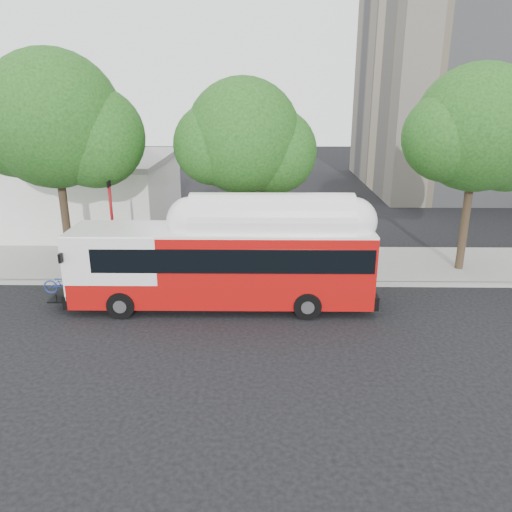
% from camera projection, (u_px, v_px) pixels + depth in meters
% --- Properties ---
extents(ground, '(120.00, 120.00, 0.00)m').
position_uv_depth(ground, '(266.00, 325.00, 17.85)').
color(ground, black).
rests_on(ground, ground).
extents(sidewalk, '(60.00, 5.00, 0.15)m').
position_uv_depth(sidewalk, '(265.00, 264.00, 23.99)').
color(sidewalk, gray).
rests_on(sidewalk, ground).
extents(curb_strip, '(60.00, 0.30, 0.15)m').
position_uv_depth(curb_strip, '(265.00, 283.00, 21.53)').
color(curb_strip, gray).
rests_on(curb_strip, ground).
extents(red_curb_segment, '(10.00, 0.32, 0.16)m').
position_uv_depth(red_curb_segment, '(196.00, 283.00, 21.57)').
color(red_curb_segment, maroon).
rests_on(red_curb_segment, ground).
extents(street_tree_left, '(6.67, 5.80, 9.74)m').
position_uv_depth(street_tree_left, '(65.00, 125.00, 21.16)').
color(street_tree_left, '#2D2116').
rests_on(street_tree_left, ground).
extents(street_tree_mid, '(5.75, 5.00, 8.62)m').
position_uv_depth(street_tree_mid, '(252.00, 141.00, 21.74)').
color(street_tree_mid, '#2D2116').
rests_on(street_tree_mid, ground).
extents(street_tree_right, '(6.21, 5.40, 9.18)m').
position_uv_depth(street_tree_right, '(487.00, 133.00, 21.30)').
color(street_tree_right, '#2D2116').
rests_on(street_tree_right, ground).
extents(low_commercial_bldg, '(16.20, 10.20, 4.25)m').
position_uv_depth(low_commercial_bldg, '(38.00, 190.00, 30.65)').
color(low_commercial_bldg, silver).
rests_on(low_commercial_bldg, ground).
extents(transit_bus, '(12.14, 2.65, 3.58)m').
position_uv_depth(transit_bus, '(224.00, 265.00, 18.96)').
color(transit_bus, '#AE0D0C').
rests_on(transit_bus, ground).
extents(signal_pole, '(0.13, 0.42, 4.43)m').
position_uv_depth(signal_pole, '(113.00, 231.00, 21.28)').
color(signal_pole, '#A71116').
rests_on(signal_pole, ground).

